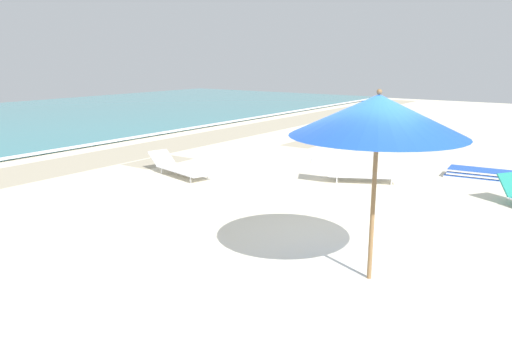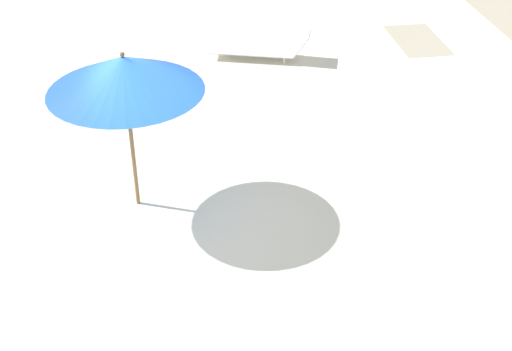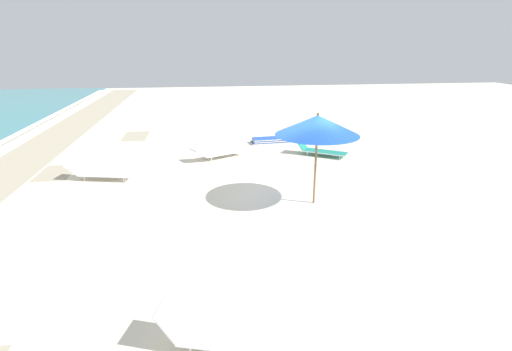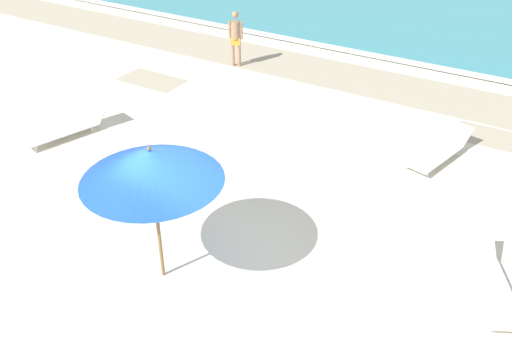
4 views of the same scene
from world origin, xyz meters
name	(u,v)px [view 4 (image 4 of 4)]	position (x,y,z in m)	size (l,w,h in m)	color
ground_plane	(218,270)	(0.00, 0.01, -0.08)	(60.00, 60.00, 0.16)	beige
beach_umbrella	(151,166)	(-0.70, -0.66, 2.24)	(2.29, 2.29, 2.58)	olive
sun_lounger_under_umbrella	(439,150)	(2.28, 5.84, 0.21)	(1.09, 2.26, 0.51)	white
sun_lounger_near_water_left	(67,127)	(-6.02, 2.17, 0.22)	(1.22, 2.30, 0.63)	white
sun_lounger_near_water_right	(490,281)	(4.26, 1.86, 0.21)	(1.50, 2.15, 0.50)	white
beachgoer_wading_adult	(236,35)	(-4.96, 8.33, 1.00)	(0.42, 0.29, 1.76)	#A37A5B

